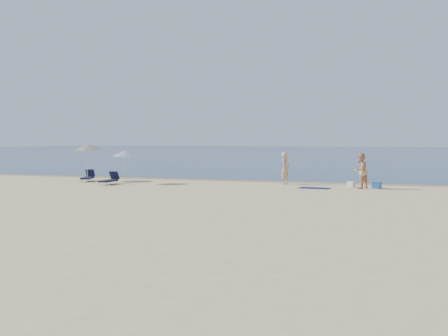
# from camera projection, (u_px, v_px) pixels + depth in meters

# --- Properties ---
(ground) EXTENTS (160.00, 160.00, 0.00)m
(ground) POSITION_uv_depth(u_px,v_px,m) (103.00, 225.00, 17.93)
(ground) COLOR beige
(ground) RESTS_ON ground
(sea) EXTENTS (240.00, 160.00, 0.01)m
(sea) POSITION_uv_depth(u_px,v_px,m) (369.00, 152.00, 112.21)
(sea) COLOR #0D214E
(sea) RESTS_ON ground
(wet_sand_strip) EXTENTS (240.00, 1.60, 0.00)m
(wet_sand_strip) POSITION_uv_depth(u_px,v_px,m) (263.00, 181.00, 36.22)
(wet_sand_strip) COLOR #847254
(wet_sand_strip) RESTS_ON ground
(person_left) EXTENTS (0.60, 0.79, 1.95)m
(person_left) POSITION_uv_depth(u_px,v_px,m) (285.00, 168.00, 33.68)
(person_left) COLOR tan
(person_left) RESTS_ON ground
(person_right) EXTENTS (1.14, 1.20, 1.96)m
(person_right) POSITION_uv_depth(u_px,v_px,m) (360.00, 171.00, 30.79)
(person_right) COLOR tan
(person_right) RESTS_ON ground
(beach_towel) EXTENTS (1.76, 1.10, 0.03)m
(beach_towel) POSITION_uv_depth(u_px,v_px,m) (314.00, 188.00, 31.04)
(beach_towel) COLOR #0E1147
(beach_towel) RESTS_ON ground
(white_bag) EXTENTS (0.46, 0.43, 0.32)m
(white_bag) POSITION_uv_depth(u_px,v_px,m) (351.00, 184.00, 31.78)
(white_bag) COLOR silver
(white_bag) RESTS_ON ground
(blue_cooler) EXTENTS (0.54, 0.44, 0.34)m
(blue_cooler) POSITION_uv_depth(u_px,v_px,m) (377.00, 185.00, 31.09)
(blue_cooler) COLOR #215BB3
(blue_cooler) RESTS_ON ground
(umbrella_near) EXTENTS (1.74, 1.77, 2.21)m
(umbrella_near) POSITION_uv_depth(u_px,v_px,m) (127.00, 153.00, 34.11)
(umbrella_near) COLOR silver
(umbrella_near) RESTS_ON ground
(umbrella_far) EXTENTS (2.44, 2.45, 2.49)m
(umbrella_far) POSITION_uv_depth(u_px,v_px,m) (88.00, 147.00, 36.33)
(umbrella_far) COLOR silver
(umbrella_far) RESTS_ON ground
(lounger_left) EXTENTS (1.08, 1.80, 0.75)m
(lounger_left) POSITION_uv_depth(u_px,v_px,m) (88.00, 177.00, 36.15)
(lounger_left) COLOR #131736
(lounger_left) RESTS_ON ground
(lounger_right) EXTENTS (0.66, 1.76, 0.76)m
(lounger_right) POSITION_uv_depth(u_px,v_px,m) (109.00, 180.00, 33.75)
(lounger_right) COLOR #121633
(lounger_right) RESTS_ON ground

